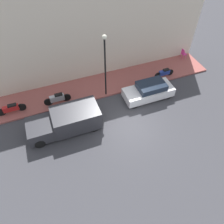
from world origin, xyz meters
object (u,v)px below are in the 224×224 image
at_px(delivery_van, 65,121).
at_px(motorcycle_blue, 164,73).
at_px(parked_car, 149,91).
at_px(streetlamp, 105,60).
at_px(motorcycle_red, 11,109).
at_px(scooter_silver, 57,98).
at_px(cafe_chair, 183,53).

relative_size(delivery_van, motorcycle_blue, 2.73).
bearing_deg(parked_car, motorcycle_blue, -54.45).
distance_m(delivery_van, streetlamp, 4.95).
height_order(motorcycle_blue, motorcycle_red, motorcycle_red).
bearing_deg(motorcycle_blue, parked_car, 125.55).
distance_m(parked_car, scooter_silver, 6.98).
bearing_deg(cafe_chair, motorcycle_blue, 120.36).
bearing_deg(parked_car, scooter_silver, 75.75).
relative_size(motorcycle_blue, cafe_chair, 1.78).
relative_size(motorcycle_red, scooter_silver, 1.01).
distance_m(motorcycle_blue, streetlamp, 6.06).
distance_m(motorcycle_red, streetlamp, 7.58).
height_order(motorcycle_red, streetlamp, streetlamp).
bearing_deg(streetlamp, motorcycle_blue, -86.76).
distance_m(scooter_silver, cafe_chair, 12.16).
xyz_separation_m(delivery_van, scooter_silver, (2.57, 0.07, -0.22)).
distance_m(motorcycle_red, cafe_chair, 15.44).
bearing_deg(motorcycle_blue, delivery_van, 105.61).
xyz_separation_m(parked_car, motorcycle_red, (1.88, 10.09, -0.08)).
bearing_deg(motorcycle_red, parked_car, -100.57).
xyz_separation_m(motorcycle_blue, scooter_silver, (0.05, 9.10, 0.07)).
bearing_deg(streetlamp, delivery_van, 121.26).
height_order(delivery_van, motorcycle_red, delivery_van).
bearing_deg(streetlamp, parked_car, -114.14).
height_order(parked_car, scooter_silver, parked_car).
xyz_separation_m(streetlamp, cafe_chair, (2.03, -8.32, -2.62)).
xyz_separation_m(motorcycle_blue, streetlamp, (-0.30, 5.37, 2.78)).
bearing_deg(scooter_silver, cafe_chair, -82.10).
relative_size(streetlamp, cafe_chair, 5.12).
height_order(scooter_silver, streetlamp, streetlamp).
height_order(motorcycle_red, scooter_silver, scooter_silver).
distance_m(motorcycle_red, scooter_silver, 3.32).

